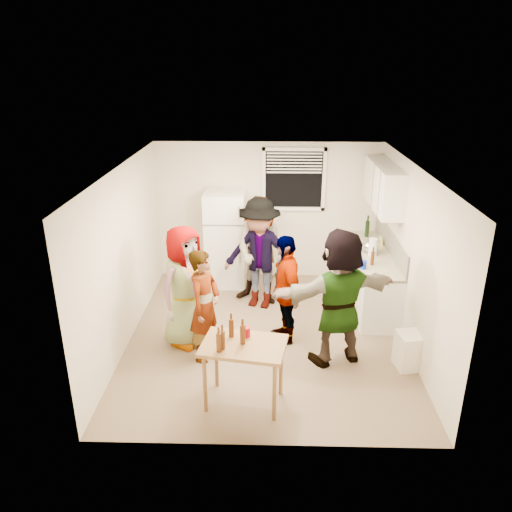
{
  "coord_description": "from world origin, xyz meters",
  "views": [
    {
      "loc": [
        0.02,
        -6.44,
        3.85
      ],
      "look_at": [
        -0.16,
        0.31,
        1.15
      ],
      "focal_mm": 35.0,
      "sensor_mm": 36.0,
      "label": 1
    }
  ],
  "objects_px": {
    "wine_bottle": "(366,236)",
    "trash_bin": "(410,350)",
    "guest_back_left": "(261,301)",
    "guest_grey": "(188,341)",
    "refrigerator": "(225,239)",
    "beer_bottle_counter": "(372,265)",
    "red_cup": "(246,336)",
    "guest_black": "(284,339)",
    "beer_bottle_table": "(243,344)",
    "guest_stripe": "(207,356)",
    "guest_back_right": "(259,305)",
    "blue_cup": "(363,269)",
    "serving_table": "(244,402)",
    "kettle": "(369,252)",
    "guest_orange": "(335,359)"
  },
  "relations": [
    {
      "from": "kettle",
      "to": "trash_bin",
      "type": "bearing_deg",
      "value": -95.0
    },
    {
      "from": "beer_bottle_table",
      "to": "guest_stripe",
      "type": "distance_m",
      "value": 1.38
    },
    {
      "from": "guest_black",
      "to": "serving_table",
      "type": "bearing_deg",
      "value": -34.65
    },
    {
      "from": "serving_table",
      "to": "red_cup",
      "type": "distance_m",
      "value": 0.82
    },
    {
      "from": "trash_bin",
      "to": "guest_black",
      "type": "height_order",
      "value": "trash_bin"
    },
    {
      "from": "kettle",
      "to": "guest_stripe",
      "type": "distance_m",
      "value": 3.15
    },
    {
      "from": "guest_grey",
      "to": "guest_back_left",
      "type": "distance_m",
      "value": 1.68
    },
    {
      "from": "kettle",
      "to": "beer_bottle_counter",
      "type": "relative_size",
      "value": 1.22
    },
    {
      "from": "guest_grey",
      "to": "guest_black",
      "type": "distance_m",
      "value": 1.4
    },
    {
      "from": "trash_bin",
      "to": "guest_stripe",
      "type": "bearing_deg",
      "value": 176.14
    },
    {
      "from": "beer_bottle_counter",
      "to": "trash_bin",
      "type": "bearing_deg",
      "value": -77.75
    },
    {
      "from": "guest_stripe",
      "to": "trash_bin",
      "type": "bearing_deg",
      "value": -72.78
    },
    {
      "from": "guest_back_right",
      "to": "guest_stripe",
      "type": "bearing_deg",
      "value": -95.75
    },
    {
      "from": "red_cup",
      "to": "guest_back_right",
      "type": "distance_m",
      "value": 2.49
    },
    {
      "from": "beer_bottle_counter",
      "to": "guest_back_left",
      "type": "bearing_deg",
      "value": 163.43
    },
    {
      "from": "beer_bottle_counter",
      "to": "kettle",
      "type": "bearing_deg",
      "value": 84.72
    },
    {
      "from": "kettle",
      "to": "blue_cup",
      "type": "bearing_deg",
      "value": -119.24
    },
    {
      "from": "guest_back_left",
      "to": "guest_back_right",
      "type": "distance_m",
      "value": 0.15
    },
    {
      "from": "trash_bin",
      "to": "guest_stripe",
      "type": "xyz_separation_m",
      "value": [
        -2.72,
        0.18,
        -0.25
      ]
    },
    {
      "from": "guest_grey",
      "to": "guest_back_right",
      "type": "distance_m",
      "value": 1.55
    },
    {
      "from": "beer_bottle_counter",
      "to": "trash_bin",
      "type": "xyz_separation_m",
      "value": [
        0.3,
        -1.37,
        -0.65
      ]
    },
    {
      "from": "beer_bottle_table",
      "to": "guest_stripe",
      "type": "height_order",
      "value": "beer_bottle_table"
    },
    {
      "from": "refrigerator",
      "to": "guest_grey",
      "type": "height_order",
      "value": "refrigerator"
    },
    {
      "from": "trash_bin",
      "to": "guest_black",
      "type": "xyz_separation_m",
      "value": [
        -1.64,
        0.65,
        -0.25
      ]
    },
    {
      "from": "blue_cup",
      "to": "guest_grey",
      "type": "relative_size",
      "value": 0.07
    },
    {
      "from": "guest_grey",
      "to": "wine_bottle",
      "type": "bearing_deg",
      "value": -17.92
    },
    {
      "from": "beer_bottle_counter",
      "to": "blue_cup",
      "type": "relative_size",
      "value": 1.65
    },
    {
      "from": "kettle",
      "to": "beer_bottle_counter",
      "type": "distance_m",
      "value": 0.54
    },
    {
      "from": "trash_bin",
      "to": "wine_bottle",
      "type": "bearing_deg",
      "value": 93.16
    },
    {
      "from": "serving_table",
      "to": "guest_back_left",
      "type": "xyz_separation_m",
      "value": [
        0.15,
        2.67,
        0.0
      ]
    },
    {
      "from": "blue_cup",
      "to": "red_cup",
      "type": "distance_m",
      "value": 2.49
    },
    {
      "from": "serving_table",
      "to": "guest_black",
      "type": "relative_size",
      "value": 0.59
    },
    {
      "from": "trash_bin",
      "to": "beer_bottle_table",
      "type": "relative_size",
      "value": 2.05
    },
    {
      "from": "refrigerator",
      "to": "guest_grey",
      "type": "bearing_deg",
      "value": -100.67
    },
    {
      "from": "refrigerator",
      "to": "trash_bin",
      "type": "xyz_separation_m",
      "value": [
        2.65,
        -2.62,
        -0.6
      ]
    },
    {
      "from": "refrigerator",
      "to": "beer_bottle_table",
      "type": "relative_size",
      "value": 7.03
    },
    {
      "from": "refrigerator",
      "to": "blue_cup",
      "type": "bearing_deg",
      "value": -32.73
    },
    {
      "from": "wine_bottle",
      "to": "trash_bin",
      "type": "relative_size",
      "value": 0.58
    },
    {
      "from": "beer_bottle_counter",
      "to": "red_cup",
      "type": "bearing_deg",
      "value": -132.58
    },
    {
      "from": "red_cup",
      "to": "guest_back_left",
      "type": "bearing_deg",
      "value": 87.05
    },
    {
      "from": "trash_bin",
      "to": "beer_bottle_table",
      "type": "distance_m",
      "value": 2.37
    },
    {
      "from": "serving_table",
      "to": "guest_orange",
      "type": "relative_size",
      "value": 0.51
    },
    {
      "from": "beer_bottle_table",
      "to": "red_cup",
      "type": "xyz_separation_m",
      "value": [
        0.04,
        0.16,
        0.0
      ]
    },
    {
      "from": "guest_back_left",
      "to": "guest_grey",
      "type": "bearing_deg",
      "value": -110.96
    },
    {
      "from": "beer_bottle_counter",
      "to": "guest_black",
      "type": "distance_m",
      "value": 1.77
    },
    {
      "from": "guest_orange",
      "to": "guest_back_left",
      "type": "bearing_deg",
      "value": -77.74
    },
    {
      "from": "wine_bottle",
      "to": "guest_grey",
      "type": "distance_m",
      "value": 3.69
    },
    {
      "from": "serving_table",
      "to": "blue_cup",
      "type": "bearing_deg",
      "value": 49.88
    },
    {
      "from": "beer_bottle_counter",
      "to": "guest_back_right",
      "type": "relative_size",
      "value": 0.12
    },
    {
      "from": "refrigerator",
      "to": "beer_bottle_table",
      "type": "distance_m",
      "value": 3.44
    }
  ]
}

